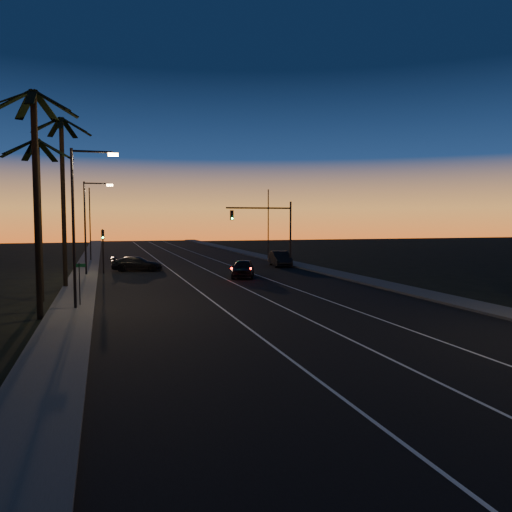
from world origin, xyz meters
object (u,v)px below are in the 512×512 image
object	(u,v)px
signal_mast	(269,223)
right_car	(280,259)
lead_car	(243,268)
cross_car	(137,264)

from	to	relation	value
signal_mast	right_car	world-z (taller)	signal_mast
right_car	lead_car	bearing A→B (deg)	-126.74
lead_car	signal_mast	bearing A→B (deg)	55.91
right_car	cross_car	world-z (taller)	right_car
cross_car	signal_mast	bearing A→B (deg)	-4.65
signal_mast	right_car	size ratio (longest dim) A/B	1.38
signal_mast	cross_car	bearing A→B (deg)	175.35
right_car	cross_car	size ratio (longest dim) A/B	0.98
lead_car	right_car	distance (m)	11.20
lead_car	right_car	size ratio (longest dim) A/B	1.06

